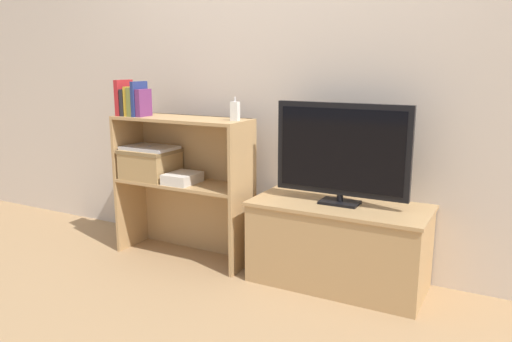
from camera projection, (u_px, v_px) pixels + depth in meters
ground_plane at (243, 280)px, 2.99m from camera, size 16.00×16.00×0.00m
wall_back at (280, 75)px, 3.16m from camera, size 10.00×0.05×2.40m
tv_stand at (338, 244)px, 2.90m from camera, size 1.01×0.48×0.49m
tv at (341, 151)px, 2.78m from camera, size 0.77×0.14×0.57m
bookshelf_lower_tier at (190, 207)px, 3.37m from camera, size 0.92×0.32×0.52m
bookshelf_upper_tier at (187, 139)px, 3.27m from camera, size 0.92×0.32×0.42m
book_crimson at (124, 98)px, 3.30m from camera, size 0.03×0.15×0.23m
book_charcoal at (128, 102)px, 3.29m from camera, size 0.02×0.14×0.17m
book_mustard at (132, 101)px, 3.27m from camera, size 0.02×0.13×0.19m
book_olive at (136, 102)px, 3.25m from camera, size 0.04×0.14×0.19m
book_navy at (139, 99)px, 3.24m from camera, size 0.02×0.14×0.22m
book_plum at (144, 103)px, 3.23m from camera, size 0.04×0.12×0.18m
baby_monitor at (235, 111)px, 2.99m from camera, size 0.05×0.04×0.14m
storage_basket_left at (150, 162)px, 3.35m from camera, size 0.34×0.29×0.20m
laptop at (150, 148)px, 3.33m from camera, size 0.35×0.24×0.02m
magazine_stack at (182, 178)px, 3.22m from camera, size 0.18×0.23×0.07m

